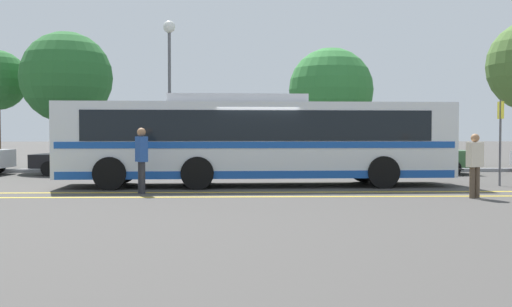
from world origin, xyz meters
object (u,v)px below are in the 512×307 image
at_px(tree_3, 66,78).
at_px(pedestrian_0, 475,162).
at_px(tree_1, 331,90).
at_px(street_lamp, 169,58).
at_px(parked_car_1, 89,159).
at_px(parked_car_2, 254,156).
at_px(bus_stop_sign, 500,132).
at_px(parked_car_3, 414,156).
at_px(transit_bus, 256,139).
at_px(pedestrian_1, 142,156).

bearing_deg(tree_3, pedestrian_0, -41.71).
bearing_deg(tree_1, street_lamp, -155.72).
bearing_deg(tree_1, parked_car_1, -149.59).
bearing_deg(pedestrian_0, parked_car_2, -82.68).
bearing_deg(bus_stop_sign, parked_car_3, -171.87).
bearing_deg(parked_car_3, tree_3, 81.40).
height_order(street_lamp, tree_3, street_lamp).
bearing_deg(street_lamp, tree_3, 174.02).
height_order(transit_bus, tree_1, tree_1).
xyz_separation_m(parked_car_1, pedestrian_1, (3.38, -7.81, 0.40)).
bearing_deg(tree_1, pedestrian_0, -85.14).
relative_size(parked_car_2, street_lamp, 0.64).
height_order(pedestrian_0, street_lamp, street_lamp).
bearing_deg(parked_car_3, pedestrian_1, 131.28).
height_order(parked_car_2, parked_car_3, parked_car_2).
xyz_separation_m(parked_car_3, tree_1, (-2.54, 6.23, 3.23)).
bearing_deg(parked_car_2, tree_1, 145.70).
bearing_deg(parked_car_1, tree_3, 31.36).
relative_size(parked_car_1, parked_car_2, 1.01).
height_order(parked_car_1, bus_stop_sign, bus_stop_sign).
bearing_deg(street_lamp, parked_car_3, -14.01).
height_order(pedestrian_0, tree_3, tree_3).
bearing_deg(parked_car_2, pedestrian_1, -23.46).
distance_m(street_lamp, tree_3, 4.92).
relative_size(transit_bus, parked_car_2, 2.93).
distance_m(parked_car_3, tree_3, 16.06).
relative_size(transit_bus, pedestrian_0, 7.59).
bearing_deg(parked_car_1, tree_1, -57.15).
xyz_separation_m(pedestrian_1, tree_1, (7.59, 14.24, 2.90)).
distance_m(parked_car_2, tree_3, 9.83).
bearing_deg(pedestrian_1, tree_3, 173.73).
distance_m(parked_car_2, pedestrian_0, 10.96).
xyz_separation_m(pedestrian_0, tree_3, (-14.14, 12.61, 3.33)).
xyz_separation_m(parked_car_1, parked_car_3, (13.50, 0.20, 0.06)).
relative_size(parked_car_1, pedestrian_1, 2.38).
bearing_deg(tree_3, parked_car_3, -11.53).
xyz_separation_m(parked_car_1, bus_stop_sign, (14.57, -5.67, 1.07)).
bearing_deg(pedestrian_0, transit_bus, -57.87).
bearing_deg(pedestrian_1, parked_car_3, 96.98).
distance_m(tree_1, tree_3, 13.18).
relative_size(bus_stop_sign, tree_1, 0.45).
relative_size(transit_bus, pedestrian_1, 6.92).
bearing_deg(street_lamp, tree_1, 24.28).
distance_m(pedestrian_0, street_lamp, 15.84).
bearing_deg(tree_3, tree_1, 13.61).
relative_size(pedestrian_0, pedestrian_1, 0.91).
bearing_deg(street_lamp, bus_stop_sign, -36.25).
xyz_separation_m(pedestrian_0, street_lamp, (-9.33, 12.10, 4.18)).
height_order(tree_1, tree_3, tree_3).
distance_m(parked_car_1, pedestrian_1, 8.51).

